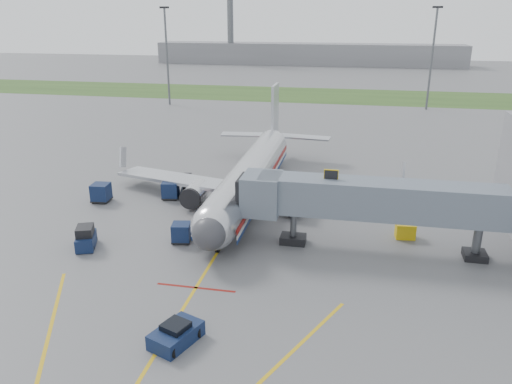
% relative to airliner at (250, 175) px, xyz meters
% --- Properties ---
extents(ground, '(400.00, 400.00, 0.00)m').
position_rel_airliner_xyz_m(ground, '(-0.00, -15.25, -2.65)').
color(ground, '#565659').
rests_on(ground, ground).
extents(grass_strip, '(300.00, 25.00, 0.01)m').
position_rel_airliner_xyz_m(grass_strip, '(-0.00, 74.75, -2.64)').
color(grass_strip, '#2D4C1E').
rests_on(grass_strip, ground).
extents(apron_markings, '(21.52, 50.00, 0.01)m').
position_rel_airliner_xyz_m(apron_markings, '(-0.00, -22.65, -2.64)').
color(apron_markings, gold).
rests_on(apron_markings, ground).
extents(airliner, '(32.10, 35.67, 10.25)m').
position_rel_airliner_xyz_m(airliner, '(0.00, 0.00, 0.00)').
color(airliner, silver).
rests_on(airliner, ground).
extents(jet_bridge, '(25.30, 4.00, 6.90)m').
position_rel_airliner_xyz_m(jet_bridge, '(12.86, -10.25, 1.82)').
color(jet_bridge, slate).
rests_on(jet_bridge, ground).
extents(light_mast_left, '(2.00, 0.44, 20.40)m').
position_rel_airliner_xyz_m(light_mast_left, '(-30.00, 54.75, 8.13)').
color(light_mast_left, '#595B60').
rests_on(light_mast_left, ground).
extents(light_mast_right, '(2.00, 0.44, 20.40)m').
position_rel_airliner_xyz_m(light_mast_right, '(25.00, 59.75, 8.13)').
color(light_mast_right, '#595B60').
rests_on(light_mast_right, ground).
extents(distant_terminal, '(120.00, 14.00, 8.00)m').
position_rel_airliner_xyz_m(distant_terminal, '(-10.00, 154.75, 1.35)').
color(distant_terminal, slate).
rests_on(distant_terminal, ground).
extents(control_tower, '(4.00, 4.00, 30.00)m').
position_rel_airliner_xyz_m(control_tower, '(-40.00, 149.75, 14.68)').
color(control_tower, '#595B60').
rests_on(control_tower, ground).
extents(pushback_tug, '(3.02, 3.72, 1.34)m').
position_rel_airliner_xyz_m(pushback_tug, '(0.83, -25.64, -2.08)').
color(pushback_tug, '#0C1938').
rests_on(pushback_tug, ground).
extents(baggage_tug, '(2.35, 3.12, 1.95)m').
position_rel_airliner_xyz_m(baggage_tug, '(-11.28, -14.68, -1.78)').
color(baggage_tug, '#0C1938').
rests_on(baggage_tug, ground).
extents(baggage_cart_a, '(1.97, 1.97, 1.97)m').
position_rel_airliner_xyz_m(baggage_cart_a, '(-15.40, -4.16, -1.64)').
color(baggage_cart_a, '#0C1938').
rests_on(baggage_cart_a, ground).
extents(baggage_cart_b, '(2.01, 2.01, 1.88)m').
position_rel_airliner_xyz_m(baggage_cart_b, '(-8.50, -1.78, -1.69)').
color(baggage_cart_b, '#0C1938').
rests_on(baggage_cart_b, ground).
extents(baggage_cart_c, '(1.85, 1.85, 1.72)m').
position_rel_airliner_xyz_m(baggage_cart_c, '(-3.64, -12.01, -1.77)').
color(baggage_cart_c, '#0C1938').
rests_on(baggage_cart_c, ground).
extents(belt_loader, '(2.10, 4.08, 1.93)m').
position_rel_airliner_xyz_m(belt_loader, '(-7.04, -0.50, -2.17)').
color(belt_loader, '#0C1938').
rests_on(belt_loader, ground).
extents(ground_power_cart, '(1.79, 1.29, 1.35)m').
position_rel_airliner_xyz_m(ground_power_cart, '(15.68, -7.25, -1.98)').
color(ground_power_cart, gold).
rests_on(ground_power_cart, ground).
extents(ramp_worker, '(0.85, 0.73, 1.96)m').
position_rel_airliner_xyz_m(ramp_worker, '(-5.28, -2.53, -1.66)').
color(ramp_worker, '#CEED1B').
rests_on(ramp_worker, ground).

